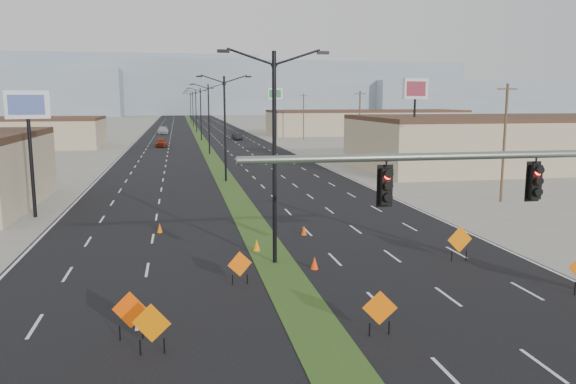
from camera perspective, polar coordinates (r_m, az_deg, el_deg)
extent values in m
cube|color=black|center=(114.17, -8.86, 5.33)|extent=(25.00, 400.00, 0.02)
cube|color=#2B4D1B|center=(114.17, -8.86, 5.33)|extent=(2.00, 400.00, 0.04)
cube|color=tan|center=(102.75, -26.75, 5.26)|extent=(30.00, 14.00, 4.50)
cube|color=tan|center=(70.42, 22.09, 4.56)|extent=(36.00, 18.00, 5.50)
cube|color=tan|center=(130.98, 7.89, 6.95)|extent=(44.00, 16.00, 5.00)
cube|color=gray|center=(317.00, -3.06, 10.46)|extent=(220.00, 50.00, 28.00)
cube|color=gray|center=(355.40, 20.46, 8.97)|extent=(160.00, 50.00, 18.00)
cube|color=gray|center=(334.90, -15.71, 10.42)|extent=(140.00, 50.00, 32.00)
cylinder|color=slate|center=(18.58, 20.14, 3.53)|extent=(16.00, 0.24, 0.24)
cube|color=black|center=(17.15, 9.90, 0.56)|extent=(0.50, 0.28, 1.30)
sphere|color=#FF0C05|center=(16.95, 10.13, 1.64)|extent=(0.22, 0.22, 0.22)
cube|color=black|center=(19.49, 23.77, 0.95)|extent=(0.50, 0.28, 1.30)
sphere|color=#FF0C05|center=(19.32, 24.11, 1.90)|extent=(0.22, 0.22, 0.22)
cylinder|color=black|center=(26.34, -1.39, 3.25)|extent=(0.20, 0.20, 10.00)
cube|color=black|center=(25.99, -6.59, 14.04)|extent=(0.55, 0.24, 0.14)
cube|color=black|center=(26.76, 3.58, 13.94)|extent=(0.55, 0.24, 0.14)
cylinder|color=black|center=(54.07, -6.42, 6.33)|extent=(0.20, 0.20, 10.00)
cube|color=black|center=(53.90, -9.00, 11.53)|extent=(0.55, 0.24, 0.14)
cube|color=black|center=(54.28, -4.05, 11.60)|extent=(0.55, 0.24, 0.14)
cylinder|color=black|center=(81.98, -8.04, 7.31)|extent=(0.20, 0.20, 10.00)
cube|color=black|center=(81.87, -9.76, 10.73)|extent=(0.55, 0.24, 0.14)
cube|color=black|center=(82.12, -6.49, 10.80)|extent=(0.55, 0.24, 0.14)
cylinder|color=black|center=(109.94, -8.85, 7.79)|extent=(0.20, 0.20, 10.00)
cube|color=black|center=(109.86, -10.13, 10.33)|extent=(0.55, 0.24, 0.14)
cube|color=black|center=(110.04, -7.70, 10.39)|extent=(0.55, 0.24, 0.14)
cylinder|color=black|center=(137.92, -9.32, 8.07)|extent=(0.20, 0.20, 10.00)
cube|color=black|center=(137.85, -10.35, 10.10)|extent=(0.55, 0.24, 0.14)
cube|color=black|center=(138.00, -8.41, 10.15)|extent=(0.55, 0.24, 0.14)
cylinder|color=black|center=(165.90, -9.64, 8.26)|extent=(0.20, 0.20, 10.00)
cube|color=black|center=(165.85, -10.49, 9.94)|extent=(0.55, 0.24, 0.14)
cube|color=black|center=(165.97, -8.88, 9.99)|extent=(0.55, 0.24, 0.14)
cylinder|color=black|center=(193.89, -9.87, 8.39)|extent=(0.20, 0.20, 10.00)
cube|color=black|center=(193.84, -10.60, 9.83)|extent=(0.55, 0.24, 0.14)
cube|color=black|center=(193.95, -9.22, 9.87)|extent=(0.55, 0.24, 0.14)
cylinder|color=#4C3823|center=(45.97, 21.10, 4.61)|extent=(0.20, 0.20, 9.00)
cube|color=#4C3823|center=(45.86, 21.41, 9.72)|extent=(1.60, 0.10, 0.10)
cylinder|color=#4C3823|center=(77.82, 7.27, 6.85)|extent=(0.20, 0.20, 9.00)
cube|color=#4C3823|center=(77.75, 7.34, 9.87)|extent=(1.60, 0.10, 0.10)
cylinder|color=#4C3823|center=(111.57, 1.59, 7.66)|extent=(0.20, 0.20, 9.00)
cube|color=#4C3823|center=(111.52, 1.60, 9.76)|extent=(1.60, 0.10, 0.10)
cylinder|color=#4C3823|center=(145.91, -1.45, 8.06)|extent=(0.20, 0.20, 9.00)
cube|color=#4C3823|center=(145.87, -1.45, 9.67)|extent=(1.60, 0.10, 0.10)
imported|color=maroon|center=(96.46, -12.75, 4.93)|extent=(1.81, 4.38, 1.48)
imported|color=black|center=(110.98, -5.20, 5.63)|extent=(1.92, 4.14, 1.31)
imported|color=#AEB4B8|center=(133.38, -12.58, 6.13)|extent=(2.27, 5.57, 1.62)
cube|color=#D96C04|center=(18.16, -13.71, -12.81)|extent=(1.20, 0.40, 1.24)
cylinder|color=black|center=(18.48, -14.78, -15.06)|extent=(0.05, 0.05, 0.52)
cylinder|color=black|center=(18.44, -12.46, -15.02)|extent=(0.05, 0.05, 0.52)
cube|color=#F24C05|center=(19.37, -15.73, -11.46)|extent=(1.20, 0.41, 1.24)
cylinder|color=black|center=(19.69, -16.71, -13.58)|extent=(0.05, 0.05, 0.52)
cylinder|color=black|center=(19.63, -14.55, -13.56)|extent=(0.05, 0.05, 0.52)
cube|color=#F25805|center=(24.09, -4.93, -7.30)|extent=(1.06, 0.35, 1.10)
cylinder|color=black|center=(24.27, -5.66, -8.88)|extent=(0.05, 0.05, 0.46)
cylinder|color=black|center=(24.33, -4.15, -8.81)|extent=(0.05, 0.05, 0.46)
cube|color=#E65D04|center=(19.24, 9.32, -11.54)|extent=(1.17, 0.25, 1.18)
cylinder|color=black|center=(19.41, 8.28, -13.66)|extent=(0.05, 0.05, 0.49)
cylinder|color=black|center=(19.63, 10.22, -13.44)|extent=(0.05, 0.05, 0.49)
cube|color=#DC6804|center=(28.62, 17.06, -4.63)|extent=(1.31, 0.12, 1.31)
cylinder|color=black|center=(28.65, 16.30, -6.27)|extent=(0.05, 0.05, 0.55)
cylinder|color=black|center=(29.00, 17.65, -6.14)|extent=(0.05, 0.05, 0.55)
cylinder|color=black|center=(25.65, 27.13, -8.74)|extent=(0.05, 0.05, 0.57)
cone|color=#FF3905|center=(26.28, 2.72, -7.22)|extent=(0.42, 0.42, 0.61)
cone|color=orange|center=(29.30, -3.20, -5.43)|extent=(0.47, 0.47, 0.66)
cone|color=#E43F04|center=(32.73, 1.63, -3.92)|extent=(0.45, 0.45, 0.58)
cone|color=#E25F04|center=(34.17, -12.90, -3.59)|extent=(0.42, 0.42, 0.57)
cylinder|color=black|center=(40.89, -24.59, 2.42)|extent=(0.24, 0.24, 6.94)
cube|color=white|center=(40.67, -24.98, 8.05)|extent=(2.71, 1.19, 1.83)
cube|color=#4457A4|center=(40.47, -25.05, 8.04)|extent=(2.10, 0.74, 1.28)
cylinder|color=black|center=(61.95, 12.66, 5.75)|extent=(0.24, 0.24, 8.30)
cube|color=white|center=(61.85, 12.82, 10.20)|extent=(3.22, 1.38, 2.18)
cube|color=maroon|center=(61.67, 12.89, 10.20)|extent=(2.50, 0.88, 1.53)
cylinder|color=black|center=(114.53, -1.33, 7.54)|extent=(0.24, 0.24, 8.35)
cube|color=white|center=(114.48, -1.34, 9.96)|extent=(3.25, 1.30, 2.20)
cube|color=#2E7443|center=(114.28, -1.32, 9.96)|extent=(2.53, 0.82, 1.54)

